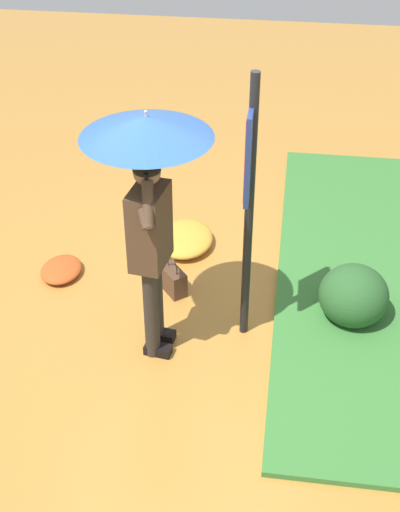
# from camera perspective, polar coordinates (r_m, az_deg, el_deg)

# --- Properties ---
(ground_plane) EXTENTS (18.00, 18.00, 0.00)m
(ground_plane) POSITION_cam_1_polar(r_m,az_deg,el_deg) (5.94, -1.86, -7.10)
(ground_plane) COLOR #B27A33
(person_with_umbrella) EXTENTS (0.96, 0.96, 2.04)m
(person_with_umbrella) POSITION_cam_1_polar(r_m,az_deg,el_deg) (5.09, -4.22, 6.37)
(person_with_umbrella) COLOR #2D2823
(person_with_umbrella) RESTS_ON ground_plane
(info_sign_post) EXTENTS (0.44, 0.07, 2.30)m
(info_sign_post) POSITION_cam_1_polar(r_m,az_deg,el_deg) (5.23, 4.00, 5.92)
(info_sign_post) COLOR black
(info_sign_post) RESTS_ON ground_plane
(handbag) EXTENTS (0.32, 0.30, 0.37)m
(handbag) POSITION_cam_1_polar(r_m,az_deg,el_deg) (6.41, -2.22, -1.93)
(handbag) COLOR #4C3323
(handbag) RESTS_ON ground_plane
(shrub_cluster) EXTENTS (0.65, 0.59, 0.53)m
(shrub_cluster) POSITION_cam_1_polar(r_m,az_deg,el_deg) (6.18, 12.46, -3.09)
(shrub_cluster) COLOR #285628
(shrub_cluster) RESTS_ON ground_plane
(leaf_pile_by_bench) EXTENTS (0.70, 0.56, 0.15)m
(leaf_pile_by_bench) POSITION_cam_1_polar(r_m,az_deg,el_deg) (7.04, -1.23, 1.41)
(leaf_pile_by_bench) COLOR gold
(leaf_pile_by_bench) RESTS_ON ground_plane
(leaf_pile_far_path) EXTENTS (0.47, 0.38, 0.10)m
(leaf_pile_far_path) POSITION_cam_1_polar(r_m,az_deg,el_deg) (6.79, -11.17, -1.08)
(leaf_pile_far_path) COLOR #B74C1E
(leaf_pile_far_path) RESTS_ON ground_plane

